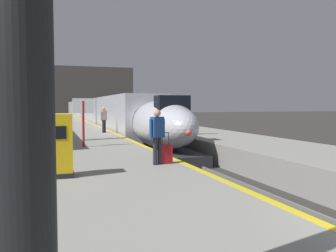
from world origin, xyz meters
TOP-DOWN VIEW (x-y plane):
  - platform_left at (-4.05, 24.75)m, footprint 4.80×110.00m
  - platform_right at (4.05, 24.75)m, footprint 4.80×110.00m
  - platform_left_safety_stripe at (-1.77, 24.75)m, footprint 0.20×107.80m
  - rail_main_left at (-0.75, 27.50)m, footprint 0.08×110.00m
  - rail_main_right at (0.75, 27.50)m, footprint 0.08×110.00m
  - rail_secondary_left at (-8.85, 27.50)m, footprint 0.08×110.00m
  - rail_secondary_right at (-7.35, 27.50)m, footprint 0.08×110.00m
  - highspeed_train_main at (0.00, 48.27)m, footprint 2.92×76.56m
  - regional_train_adjacent at (-8.10, 28.90)m, footprint 2.85×36.60m
  - station_column_mid at (-5.90, 14.86)m, footprint 4.00×0.68m
  - passenger_near_edge at (-2.63, 6.87)m, footprint 0.54×0.34m
  - passenger_mid_platform at (-2.36, 20.11)m, footprint 0.47×0.41m
  - rolling_suitcase at (-2.33, 6.97)m, footprint 0.40×0.22m
  - ticket_machine_yellow at (-5.55, 5.87)m, footprint 0.76×0.62m
  - departure_info_board at (-4.36, 12.32)m, footprint 0.90×0.10m
  - terminus_back_wall at (0.00, 102.00)m, footprint 36.00×2.00m

SIDE VIEW (x-z plane):
  - rail_main_left at x=-0.75m, z-range 0.00..0.12m
  - rail_main_right at x=0.75m, z-range 0.00..0.12m
  - rail_secondary_left at x=-8.85m, z-range 0.00..0.12m
  - rail_secondary_right at x=-7.35m, z-range 0.00..0.12m
  - platform_left at x=-4.05m, z-range 0.00..1.05m
  - platform_right at x=4.05m, z-range 0.00..1.05m
  - platform_left_safety_stripe at x=-1.77m, z-range 1.05..1.06m
  - rolling_suitcase at x=-2.33m, z-range 0.86..1.85m
  - ticket_machine_yellow at x=-5.55m, z-range 0.99..2.59m
  - highspeed_train_main at x=0.00m, z-range 0.17..3.77m
  - passenger_near_edge at x=-2.63m, z-range 1.19..2.88m
  - passenger_mid_platform at x=-2.36m, z-range 1.19..2.88m
  - regional_train_adjacent at x=-8.10m, z-range 0.23..4.03m
  - departure_info_board at x=-4.36m, z-range 1.50..3.62m
  - station_column_mid at x=-5.90m, z-range 1.99..11.46m
  - terminus_back_wall at x=0.00m, z-range 0.00..14.00m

